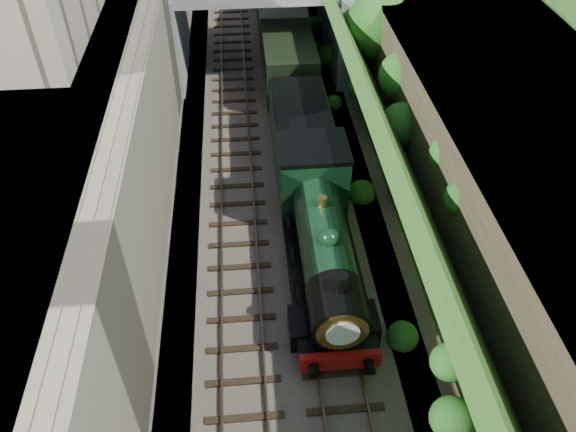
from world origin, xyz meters
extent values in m
cube|color=#473F38|center=(0.00, 20.00, 0.10)|extent=(10.00, 90.00, 0.20)
cube|color=#756B56|center=(-5.50, 20.00, 3.50)|extent=(1.00, 90.00, 7.00)
cube|color=#262628|center=(-9.00, 20.00, 3.50)|extent=(6.00, 90.00, 7.00)
cube|color=#262628|center=(9.50, 20.00, 3.12)|extent=(8.00, 90.00, 6.25)
cube|color=#1E4714|center=(5.00, 20.00, 2.70)|extent=(4.02, 90.00, 6.36)
sphere|color=#194C14|center=(4.07, -0.49, 1.39)|extent=(1.34, 1.34, 1.34)
sphere|color=#194C14|center=(4.38, 1.08, 1.89)|extent=(1.22, 1.22, 1.22)
sphere|color=#194C14|center=(5.91, 5.85, 4.37)|extent=(1.43, 1.43, 1.43)
sphere|color=#194C14|center=(6.04, 8.17, 4.59)|extent=(1.49, 1.49, 1.49)
sphere|color=#194C14|center=(5.33, 12.00, 3.44)|extent=(1.98, 1.98, 1.98)
sphere|color=#194C14|center=(5.92, 14.63, 4.40)|extent=(2.32, 2.32, 2.32)
sphere|color=#194C14|center=(4.67, 17.35, 2.36)|extent=(1.40, 1.40, 1.40)
sphere|color=#194C14|center=(5.17, 19.98, 3.18)|extent=(1.87, 1.87, 1.87)
sphere|color=#194C14|center=(3.96, 23.53, 1.22)|extent=(1.51, 1.51, 1.51)
sphere|color=#194C14|center=(5.23, 25.36, 3.28)|extent=(2.14, 2.14, 2.14)
sphere|color=#194C14|center=(3.62, 29.08, 0.66)|extent=(1.35, 1.35, 1.35)
cube|color=black|center=(-2.00, 20.00, 0.24)|extent=(2.50, 90.00, 0.07)
cube|color=brown|center=(-2.72, 20.00, 0.33)|extent=(0.08, 90.00, 0.14)
cube|color=brown|center=(-1.28, 20.00, 0.33)|extent=(0.08, 90.00, 0.14)
cube|color=black|center=(1.20, 20.00, 0.24)|extent=(2.50, 90.00, 0.07)
cube|color=brown|center=(0.48, 20.00, 0.33)|extent=(0.08, 90.00, 0.14)
cube|color=brown|center=(1.92, 20.00, 0.33)|extent=(0.08, 90.00, 0.14)
cube|color=gray|center=(-5.50, 24.00, 2.85)|extent=(1.40, 6.40, 5.70)
cube|color=gray|center=(5.20, 24.00, 2.85)|extent=(2.40, 6.40, 5.70)
cylinder|color=black|center=(5.80, 19.25, 2.20)|extent=(0.30, 0.30, 4.40)
sphere|color=#194C14|center=(5.80, 19.25, 4.80)|extent=(3.60, 3.60, 3.60)
sphere|color=#194C14|center=(6.30, 20.05, 4.20)|extent=(2.40, 2.40, 2.40)
cube|color=black|center=(1.20, 6.15, 0.50)|extent=(2.40, 8.40, 0.60)
cube|color=black|center=(1.20, 7.15, 1.05)|extent=(2.70, 10.00, 0.35)
cube|color=maroon|center=(1.20, 2.05, 0.95)|extent=(2.70, 0.25, 0.70)
cylinder|color=black|center=(1.20, 6.35, 2.35)|extent=(1.90, 5.60, 1.90)
cylinder|color=black|center=(1.20, 3.05, 2.35)|extent=(1.96, 1.80, 1.96)
cylinder|color=white|center=(1.20, 2.07, 2.35)|extent=(1.10, 0.05, 1.10)
cylinder|color=black|center=(1.20, 3.05, 3.55)|extent=(0.44, 0.44, 0.90)
sphere|color=black|center=(1.20, 5.35, 3.35)|extent=(0.76, 0.76, 0.76)
cylinder|color=#A57F33|center=(1.20, 7.15, 3.45)|extent=(0.32, 0.32, 0.50)
cube|color=black|center=(1.20, 9.95, 2.50)|extent=(2.75, 2.40, 2.80)
cube|color=black|center=(1.20, 9.95, 3.95)|extent=(2.85, 2.50, 0.15)
cube|color=black|center=(-0.05, 3.55, 0.85)|extent=(0.60, 1.40, 0.90)
cube|color=black|center=(2.45, 3.55, 0.85)|extent=(0.60, 1.40, 0.90)
cube|color=black|center=(1.20, 14.35, 0.45)|extent=(2.30, 6.00, 0.50)
cube|color=black|center=(1.20, 14.35, 0.70)|extent=(2.60, 6.00, 0.50)
cube|color=black|center=(1.20, 14.35, 1.90)|extent=(2.70, 6.00, 2.40)
cube|color=black|center=(1.20, 14.35, 3.15)|extent=(2.50, 5.60, 0.20)
cube|color=black|center=(1.20, 26.95, 0.40)|extent=(2.30, 17.00, 0.40)
cube|color=black|center=(1.20, 26.95, 0.65)|extent=(2.50, 17.00, 0.50)
cube|color=black|center=(1.20, 26.95, 2.15)|extent=(2.80, 18.00, 2.70)
camera|label=1|loc=(-1.44, -8.30, 16.75)|focal=35.00mm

